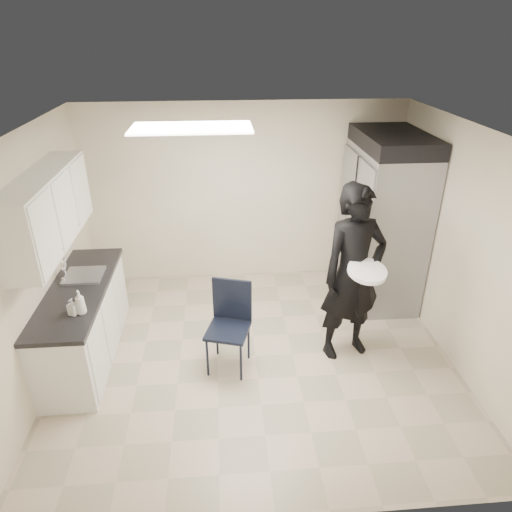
{
  "coord_description": "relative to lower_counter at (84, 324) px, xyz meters",
  "views": [
    {
      "loc": [
        -0.34,
        -4.24,
        3.48
      ],
      "look_at": [
        0.02,
        0.2,
        1.22
      ],
      "focal_mm": 32.0,
      "sensor_mm": 36.0,
      "label": 1
    }
  ],
  "objects": [
    {
      "name": "floor",
      "position": [
        1.95,
        -0.2,
        -0.43
      ],
      "size": [
        4.5,
        4.5,
        0.0
      ],
      "primitive_type": "plane",
      "color": "#B5A48E",
      "rests_on": "ground"
    },
    {
      "name": "ceiling",
      "position": [
        1.95,
        -0.2,
        2.17
      ],
      "size": [
        4.5,
        4.5,
        0.0
      ],
      "primitive_type": "plane",
      "rotation": [
        3.14,
        0.0,
        0.0
      ],
      "color": "white",
      "rests_on": "back_wall"
    },
    {
      "name": "back_wall",
      "position": [
        1.95,
        1.8,
        0.87
      ],
      "size": [
        4.5,
        0.0,
        4.5
      ],
      "primitive_type": "plane",
      "rotation": [
        1.57,
        0.0,
        0.0
      ],
      "color": "beige",
      "rests_on": "floor"
    },
    {
      "name": "left_wall",
      "position": [
        -0.3,
        -0.2,
        0.87
      ],
      "size": [
        0.0,
        4.0,
        4.0
      ],
      "primitive_type": "plane",
      "rotation": [
        1.57,
        0.0,
        1.57
      ],
      "color": "beige",
      "rests_on": "floor"
    },
    {
      "name": "right_wall",
      "position": [
        4.2,
        -0.2,
        0.87
      ],
      "size": [
        0.0,
        4.0,
        4.0
      ],
      "primitive_type": "plane",
      "rotation": [
        1.57,
        0.0,
        -1.57
      ],
      "color": "beige",
      "rests_on": "floor"
    },
    {
      "name": "ceiling_panel",
      "position": [
        1.35,
        0.2,
        2.14
      ],
      "size": [
        1.2,
        0.6,
        0.02
      ],
      "primitive_type": "cube",
      "color": "white",
      "rests_on": "ceiling"
    },
    {
      "name": "lower_counter",
      "position": [
        0.0,
        0.0,
        0.0
      ],
      "size": [
        0.6,
        1.9,
        0.86
      ],
      "primitive_type": "cube",
      "color": "silver",
      "rests_on": "floor"
    },
    {
      "name": "countertop",
      "position": [
        0.0,
        0.0,
        0.46
      ],
      "size": [
        0.64,
        1.95,
        0.05
      ],
      "primitive_type": "cube",
      "color": "black",
      "rests_on": "lower_counter"
    },
    {
      "name": "sink",
      "position": [
        0.02,
        0.25,
        0.44
      ],
      "size": [
        0.42,
        0.4,
        0.14
      ],
      "primitive_type": "cube",
      "color": "gray",
      "rests_on": "countertop"
    },
    {
      "name": "faucet",
      "position": [
        -0.18,
        0.25,
        0.59
      ],
      "size": [
        0.02,
        0.02,
        0.24
      ],
      "primitive_type": "cylinder",
      "color": "silver",
      "rests_on": "countertop"
    },
    {
      "name": "upper_cabinets",
      "position": [
        -0.13,
        0.0,
        1.4
      ],
      "size": [
        0.35,
        1.8,
        0.75
      ],
      "primitive_type": "cube",
      "color": "silver",
      "rests_on": "left_wall"
    },
    {
      "name": "towel_dispenser",
      "position": [
        -0.19,
        1.15,
        1.19
      ],
      "size": [
        0.22,
        0.3,
        0.35
      ],
      "primitive_type": "cube",
      "color": "black",
      "rests_on": "left_wall"
    },
    {
      "name": "notice_sticker_left",
      "position": [
        -0.29,
        -0.1,
        0.79
      ],
      "size": [
        0.0,
        0.12,
        0.07
      ],
      "primitive_type": "cube",
      "color": "yellow",
      "rests_on": "left_wall"
    },
    {
      "name": "notice_sticker_right",
      "position": [
        -0.29,
        0.1,
        0.75
      ],
      "size": [
        0.0,
        0.12,
        0.07
      ],
      "primitive_type": "cube",
      "color": "yellow",
      "rests_on": "left_wall"
    },
    {
      "name": "commercial_fridge",
      "position": [
        3.78,
        1.07,
        0.62
      ],
      "size": [
        0.8,
        1.35,
        2.1
      ],
      "primitive_type": "cube",
      "color": "gray",
      "rests_on": "floor"
    },
    {
      "name": "fridge_compressor",
      "position": [
        3.78,
        1.07,
        1.77
      ],
      "size": [
        0.8,
        1.35,
        0.2
      ],
      "primitive_type": "cube",
      "color": "black",
      "rests_on": "commercial_fridge"
    },
    {
      "name": "folding_chair",
      "position": [
        1.64,
        -0.35,
        0.07
      ],
      "size": [
        0.55,
        0.55,
        1.0
      ],
      "primitive_type": "cube",
      "rotation": [
        0.0,
        0.0,
        -0.29
      ],
      "color": "black",
      "rests_on": "floor"
    },
    {
      "name": "man_tuxedo",
      "position": [
        3.03,
        -0.17,
        0.6
      ],
      "size": [
        0.87,
        0.69,
        2.07
      ],
      "primitive_type": "imported",
      "rotation": [
        0.0,
        0.0,
        0.27
      ],
      "color": "black",
      "rests_on": "floor"
    },
    {
      "name": "bucket_lid",
      "position": [
        3.1,
        -0.41,
        0.78
      ],
      "size": [
        0.5,
        0.5,
        0.05
      ],
      "primitive_type": "cylinder",
      "rotation": [
        0.0,
        0.0,
        0.27
      ],
      "color": "white",
      "rests_on": "man_tuxedo"
    },
    {
      "name": "soap_bottle_a",
      "position": [
        0.19,
        -0.51,
        0.61
      ],
      "size": [
        0.14,
        0.14,
        0.26
      ],
      "primitive_type": "imported",
      "rotation": [
        0.0,
        0.0,
        0.56
      ],
      "color": "white",
      "rests_on": "countertop"
    },
    {
      "name": "soap_bottle_b",
      "position": [
        0.11,
        -0.52,
        0.57
      ],
      "size": [
        0.1,
        0.11,
        0.18
      ],
      "primitive_type": "imported",
      "rotation": [
        0.0,
        0.0,
        -0.39
      ],
      "color": "#ABAEB7",
      "rests_on": "countertop"
    }
  ]
}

